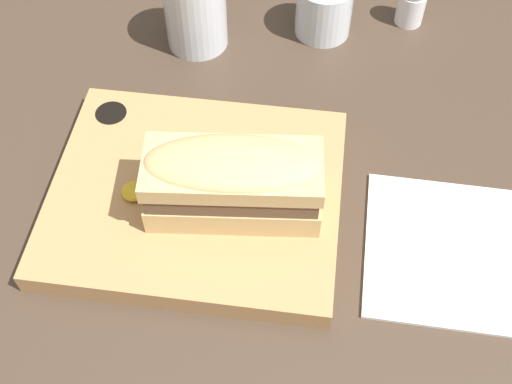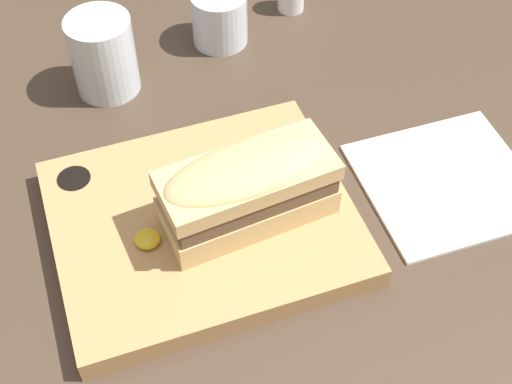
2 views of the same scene
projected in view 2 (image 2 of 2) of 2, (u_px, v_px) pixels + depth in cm
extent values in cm
cube|color=#423326|center=(192.00, 252.00, 69.95)|extent=(145.50, 120.59, 2.00)
cube|color=tan|center=(203.00, 222.00, 69.53)|extent=(28.55, 24.08, 2.50)
cylinder|color=black|center=(75.00, 182.00, 71.95)|extent=(3.37, 3.37, 1.25)
cube|color=tan|center=(248.00, 206.00, 67.31)|extent=(16.87, 8.48, 2.91)
cube|color=brown|center=(248.00, 190.00, 65.48)|extent=(16.19, 8.14, 1.90)
cube|color=tan|center=(248.00, 177.00, 64.09)|extent=(16.87, 8.48, 1.74)
ellipsoid|color=tan|center=(248.00, 172.00, 63.53)|extent=(16.53, 8.31, 2.62)
ellipsoid|color=gold|center=(148.00, 239.00, 66.04)|extent=(2.43, 2.43, 0.97)
cylinder|color=silver|center=(103.00, 55.00, 80.61)|extent=(7.38, 7.38, 9.37)
cylinder|color=silver|center=(107.00, 71.00, 82.42)|extent=(6.49, 6.49, 4.22)
cylinder|color=silver|center=(220.00, 18.00, 87.36)|extent=(6.88, 6.88, 6.62)
cylinder|color=#470A14|center=(220.00, 20.00, 87.63)|extent=(6.19, 6.19, 5.52)
cube|color=white|center=(447.00, 181.00, 74.31)|extent=(17.43, 16.54, 0.40)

